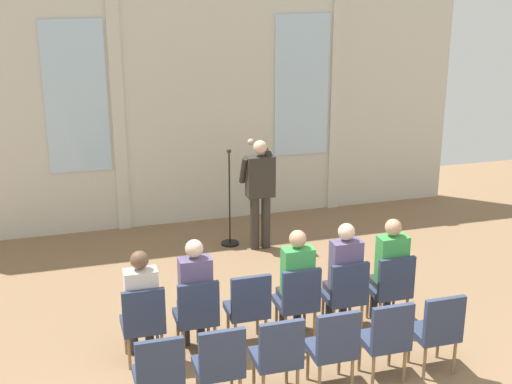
{
  "coord_description": "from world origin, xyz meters",
  "views": [
    {
      "loc": [
        -2.28,
        -5.41,
        4.28
      ],
      "look_at": [
        0.21,
        3.0,
        1.4
      ],
      "focal_mm": 49.87,
      "sensor_mm": 36.0,
      "label": 1
    }
  ],
  "objects_px": {
    "chair_r1_c3": "(334,344)",
    "chair_r0_c2": "(248,305)",
    "mic_stand": "(230,224)",
    "audience_r0_c3": "(296,278)",
    "audience_r0_c0": "(141,300)",
    "audience_r0_c4": "(344,272)",
    "chair_r1_c4": "(387,336)",
    "chair_r0_c4": "(346,292)",
    "chair_r0_c3": "(298,298)",
    "chair_r1_c1": "(220,362)",
    "chair_r1_c2": "(278,353)",
    "chair_r1_c5": "(438,328)",
    "chair_r0_c1": "(197,312)",
    "audience_r0_c5": "(390,266)",
    "audience_r0_c1": "(195,291)",
    "chair_r0_c0": "(143,320)",
    "chair_r0_c5": "(391,286)",
    "speaker": "(260,186)",
    "chair_r1_c0": "(159,372)"
  },
  "relations": [
    {
      "from": "audience_r0_c3",
      "to": "chair_r1_c1",
      "type": "distance_m",
      "value": 1.68
    },
    {
      "from": "audience_r0_c1",
      "to": "chair_r0_c5",
      "type": "distance_m",
      "value": 2.41
    },
    {
      "from": "chair_r0_c3",
      "to": "audience_r0_c3",
      "type": "relative_size",
      "value": 0.69
    },
    {
      "from": "chair_r0_c1",
      "to": "chair_r0_c3",
      "type": "bearing_deg",
      "value": 0.0
    },
    {
      "from": "chair_r1_c1",
      "to": "chair_r1_c2",
      "type": "height_order",
      "value": "same"
    },
    {
      "from": "audience_r0_c0",
      "to": "audience_r0_c4",
      "type": "bearing_deg",
      "value": -0.07
    },
    {
      "from": "chair_r1_c5",
      "to": "chair_r0_c4",
      "type": "bearing_deg",
      "value": 119.04
    },
    {
      "from": "chair_r0_c4",
      "to": "chair_r1_c4",
      "type": "bearing_deg",
      "value": -90.0
    },
    {
      "from": "audience_r0_c4",
      "to": "chair_r1_c1",
      "type": "relative_size",
      "value": 1.47
    },
    {
      "from": "chair_r0_c1",
      "to": "chair_r0_c3",
      "type": "distance_m",
      "value": 1.2
    },
    {
      "from": "chair_r0_c3",
      "to": "audience_r0_c5",
      "type": "xyz_separation_m",
      "value": [
        1.2,
        0.08,
        0.22
      ]
    },
    {
      "from": "chair_r0_c2",
      "to": "chair_r1_c3",
      "type": "xyz_separation_m",
      "value": [
        0.6,
        -1.08,
        0.0
      ]
    },
    {
      "from": "chair_r0_c1",
      "to": "chair_r0_c4",
      "type": "distance_m",
      "value": 1.8
    },
    {
      "from": "speaker",
      "to": "chair_r1_c0",
      "type": "relative_size",
      "value": 1.83
    },
    {
      "from": "chair_r0_c2",
      "to": "audience_r0_c4",
      "type": "relative_size",
      "value": 0.68
    },
    {
      "from": "chair_r0_c5",
      "to": "chair_r0_c4",
      "type": "bearing_deg",
      "value": 180.0
    },
    {
      "from": "audience_r0_c3",
      "to": "chair_r0_c1",
      "type": "bearing_deg",
      "value": -176.22
    },
    {
      "from": "speaker",
      "to": "audience_r0_c4",
      "type": "xyz_separation_m",
      "value": [
        0.21,
        -2.75,
        -0.24
      ]
    },
    {
      "from": "audience_r0_c3",
      "to": "chair_r1_c0",
      "type": "relative_size",
      "value": 1.45
    },
    {
      "from": "chair_r0_c2",
      "to": "chair_r0_c5",
      "type": "height_order",
      "value": "same"
    },
    {
      "from": "chair_r1_c0",
      "to": "chair_r0_c4",
      "type": "bearing_deg",
      "value": 24.24
    },
    {
      "from": "chair_r0_c4",
      "to": "chair_r1_c0",
      "type": "height_order",
      "value": "same"
    },
    {
      "from": "chair_r1_c2",
      "to": "speaker",
      "type": "bearing_deg",
      "value": 75.8
    },
    {
      "from": "chair_r0_c3",
      "to": "audience_r0_c0",
      "type": "bearing_deg",
      "value": 177.41
    },
    {
      "from": "audience_r0_c0",
      "to": "audience_r0_c4",
      "type": "height_order",
      "value": "audience_r0_c4"
    },
    {
      "from": "audience_r0_c3",
      "to": "audience_r0_c5",
      "type": "relative_size",
      "value": 0.99
    },
    {
      "from": "audience_r0_c3",
      "to": "chair_r1_c0",
      "type": "distance_m",
      "value": 2.15
    },
    {
      "from": "audience_r0_c0",
      "to": "chair_r0_c4",
      "type": "xyz_separation_m",
      "value": [
        2.39,
        -0.08,
        -0.2
      ]
    },
    {
      "from": "speaker",
      "to": "audience_r0_c0",
      "type": "distance_m",
      "value": 3.52
    },
    {
      "from": "audience_r0_c0",
      "to": "chair_r0_c3",
      "type": "relative_size",
      "value": 1.41
    },
    {
      "from": "audience_r0_c1",
      "to": "audience_r0_c0",
      "type": "bearing_deg",
      "value": 179.7
    },
    {
      "from": "speaker",
      "to": "chair_r0_c2",
      "type": "distance_m",
      "value": 3.03
    },
    {
      "from": "speaker",
      "to": "chair_r1_c1",
      "type": "bearing_deg",
      "value": -112.11
    },
    {
      "from": "audience_r0_c1",
      "to": "chair_r0_c0",
      "type": "bearing_deg",
      "value": -172.57
    },
    {
      "from": "mic_stand",
      "to": "chair_r0_c4",
      "type": "bearing_deg",
      "value": -78.65
    },
    {
      "from": "chair_r1_c3",
      "to": "chair_r0_c3",
      "type": "bearing_deg",
      "value": 90.0
    },
    {
      "from": "chair_r1_c3",
      "to": "chair_r0_c2",
      "type": "bearing_deg",
      "value": 119.04
    },
    {
      "from": "audience_r0_c4",
      "to": "chair_r1_c0",
      "type": "height_order",
      "value": "audience_r0_c4"
    },
    {
      "from": "chair_r0_c4",
      "to": "chair_r1_c1",
      "type": "bearing_deg",
      "value": -149.02
    },
    {
      "from": "mic_stand",
      "to": "audience_r0_c3",
      "type": "relative_size",
      "value": 1.14
    },
    {
      "from": "audience_r0_c3",
      "to": "chair_r1_c2",
      "type": "height_order",
      "value": "audience_r0_c3"
    },
    {
      "from": "chair_r1_c3",
      "to": "chair_r1_c5",
      "type": "relative_size",
      "value": 1.0
    },
    {
      "from": "chair_r0_c0",
      "to": "chair_r1_c3",
      "type": "bearing_deg",
      "value": -30.98
    },
    {
      "from": "mic_stand",
      "to": "chair_r1_c0",
      "type": "xyz_separation_m",
      "value": [
        -1.77,
        -4.16,
        0.2
      ]
    },
    {
      "from": "audience_r0_c5",
      "to": "chair_r0_c4",
      "type": "bearing_deg",
      "value": -172.51
    },
    {
      "from": "chair_r0_c3",
      "to": "chair_r0_c2",
      "type": "bearing_deg",
      "value": 180.0
    },
    {
      "from": "chair_r0_c0",
      "to": "audience_r0_c1",
      "type": "relative_size",
      "value": 0.68
    },
    {
      "from": "audience_r0_c3",
      "to": "audience_r0_c5",
      "type": "bearing_deg",
      "value": -0.02
    },
    {
      "from": "audience_r0_c0",
      "to": "chair_r1_c4",
      "type": "relative_size",
      "value": 1.41
    },
    {
      "from": "chair_r0_c3",
      "to": "chair_r0_c4",
      "type": "relative_size",
      "value": 1.0
    }
  ]
}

